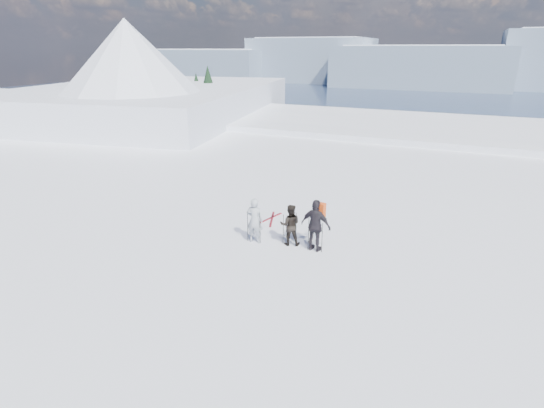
{
  "coord_description": "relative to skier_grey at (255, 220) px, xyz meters",
  "views": [
    {
      "loc": [
        4.18,
        -10.6,
        7.02
      ],
      "look_at": [
        -1.88,
        3.0,
        1.49
      ],
      "focal_mm": 28.0,
      "sensor_mm": 36.0,
      "label": 1
    }
  ],
  "objects": [
    {
      "name": "lake_basin",
      "position": [
        2.42,
        27.4,
        -7.39
      ],
      "size": [
        820.0,
        820.0,
        71.62
      ],
      "color": "white",
      "rests_on": "ground"
    },
    {
      "name": "far_mountain_range",
      "position": [
        32.02,
        452.19,
        -8.08
      ],
      "size": [
        770.0,
        110.0,
        53.0
      ],
      "color": "slate",
      "rests_on": "ground"
    },
    {
      "name": "near_ridge",
      "position": [
        -24.14,
        26.75,
        -4.37
      ],
      "size": [
        31.37,
        35.68,
        25.62
      ],
      "color": "white",
      "rests_on": "ground"
    },
    {
      "name": "skier_grey",
      "position": [
        0.0,
        0.0,
        0.0
      ],
      "size": [
        0.68,
        0.47,
        1.77
      ],
      "primitive_type": "imported",
      "rotation": [
        0.0,
        0.0,
        3.22
      ],
      "color": "#9EA4AC",
      "rests_on": "ground"
    },
    {
      "name": "skier_dark",
      "position": [
        1.3,
        0.35,
        -0.09
      ],
      "size": [
        0.94,
        0.83,
        1.59
      ],
      "primitive_type": "imported",
      "rotation": [
        0.0,
        0.0,
        3.5
      ],
      "color": "black",
      "rests_on": "ground"
    },
    {
      "name": "skier_pack",
      "position": [
        2.33,
        0.25,
        0.09
      ],
      "size": [
        1.21,
        0.64,
        1.96
      ],
      "primitive_type": "imported",
      "rotation": [
        0.0,
        0.0,
        3.0
      ],
      "color": "black",
      "rests_on": "ground"
    },
    {
      "name": "backpack",
      "position": [
        2.37,
        0.5,
        1.35
      ],
      "size": [
        0.45,
        0.29,
        0.54
      ],
      "primitive_type": "cube",
      "rotation": [
        0.0,
        0.0,
        3.0
      ],
      "color": "#DE4814",
      "rests_on": "skier_pack"
    },
    {
      "name": "ski_poles",
      "position": [
        1.21,
        0.14,
        -0.26
      ],
      "size": [
        2.91,
        0.36,
        1.36
      ],
      "color": "black",
      "rests_on": "ground"
    },
    {
      "name": "skis_loose",
      "position": [
        -0.39,
        2.31,
        -0.87
      ],
      "size": [
        0.72,
        1.66,
        0.03
      ],
      "color": "black",
      "rests_on": "ground"
    }
  ]
}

